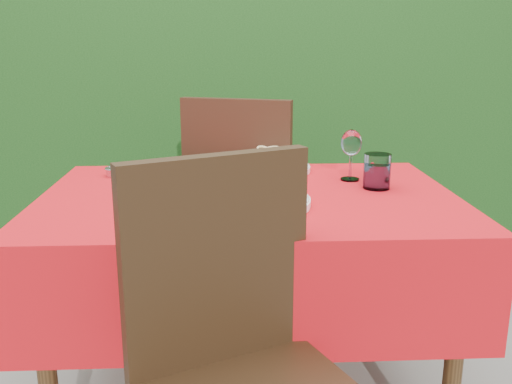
{
  "coord_description": "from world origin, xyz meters",
  "views": [
    {
      "loc": [
        -0.06,
        -1.68,
        1.2
      ],
      "look_at": [
        0.02,
        -0.05,
        0.77
      ],
      "focal_mm": 40.0,
      "sensor_mm": 36.0,
      "label": 1
    }
  ],
  "objects_px": {
    "chair_near": "(240,353)",
    "pizza_plate": "(245,194)",
    "wine_glass": "(351,145)",
    "pasta_plate": "(272,163)",
    "chair_far": "(244,197)",
    "water_glass": "(377,173)",
    "fork": "(133,200)",
    "steel_ramekin": "(117,172)"
  },
  "relations": [
    {
      "from": "pizza_plate",
      "to": "fork",
      "type": "bearing_deg",
      "value": 169.76
    },
    {
      "from": "wine_glass",
      "to": "pasta_plate",
      "type": "bearing_deg",
      "value": 149.55
    },
    {
      "from": "chair_near",
      "to": "wine_glass",
      "type": "xyz_separation_m",
      "value": [
        0.39,
        0.75,
        0.31
      ]
    },
    {
      "from": "water_glass",
      "to": "fork",
      "type": "distance_m",
      "value": 0.76
    },
    {
      "from": "fork",
      "to": "chair_near",
      "type": "bearing_deg",
      "value": -74.6
    },
    {
      "from": "pizza_plate",
      "to": "water_glass",
      "type": "relative_size",
      "value": 3.95
    },
    {
      "from": "chair_far",
      "to": "fork",
      "type": "distance_m",
      "value": 0.8
    },
    {
      "from": "pizza_plate",
      "to": "wine_glass",
      "type": "bearing_deg",
      "value": 37.87
    },
    {
      "from": "chair_near",
      "to": "fork",
      "type": "xyz_separation_m",
      "value": [
        -0.3,
        0.53,
        0.2
      ]
    },
    {
      "from": "chair_far",
      "to": "steel_ramekin",
      "type": "bearing_deg",
      "value": 58.14
    },
    {
      "from": "chair_near",
      "to": "pizza_plate",
      "type": "bearing_deg",
      "value": 61.74
    },
    {
      "from": "chair_near",
      "to": "chair_far",
      "type": "xyz_separation_m",
      "value": [
        0.05,
        1.23,
        0.01
      ]
    },
    {
      "from": "pasta_plate",
      "to": "water_glass",
      "type": "bearing_deg",
      "value": -40.05
    },
    {
      "from": "pizza_plate",
      "to": "water_glass",
      "type": "bearing_deg",
      "value": 21.53
    },
    {
      "from": "chair_far",
      "to": "pizza_plate",
      "type": "bearing_deg",
      "value": 107.2
    },
    {
      "from": "pizza_plate",
      "to": "wine_glass",
      "type": "height_order",
      "value": "wine_glass"
    },
    {
      "from": "water_glass",
      "to": "wine_glass",
      "type": "xyz_separation_m",
      "value": [
        -0.06,
        0.11,
        0.07
      ]
    },
    {
      "from": "chair_near",
      "to": "pizza_plate",
      "type": "height_order",
      "value": "chair_near"
    },
    {
      "from": "chair_far",
      "to": "steel_ramekin",
      "type": "distance_m",
      "value": 0.62
    },
    {
      "from": "pasta_plate",
      "to": "water_glass",
      "type": "distance_m",
      "value": 0.41
    },
    {
      "from": "chair_near",
      "to": "fork",
      "type": "bearing_deg",
      "value": 94.58
    },
    {
      "from": "pasta_plate",
      "to": "chair_far",
      "type": "bearing_deg",
      "value": 105.44
    },
    {
      "from": "pizza_plate",
      "to": "pasta_plate",
      "type": "xyz_separation_m",
      "value": [
        0.11,
        0.43,
        -0.0
      ]
    },
    {
      "from": "pasta_plate",
      "to": "wine_glass",
      "type": "relative_size",
      "value": 1.61
    },
    {
      "from": "chair_far",
      "to": "steel_ramekin",
      "type": "xyz_separation_m",
      "value": [
        -0.45,
        -0.37,
        0.2
      ]
    },
    {
      "from": "pizza_plate",
      "to": "chair_near",
      "type": "bearing_deg",
      "value": -93.34
    },
    {
      "from": "chair_far",
      "to": "water_glass",
      "type": "xyz_separation_m",
      "value": [
        0.4,
        -0.59,
        0.23
      ]
    },
    {
      "from": "water_glass",
      "to": "fork",
      "type": "height_order",
      "value": "water_glass"
    },
    {
      "from": "pizza_plate",
      "to": "pasta_plate",
      "type": "distance_m",
      "value": 0.44
    },
    {
      "from": "pizza_plate",
      "to": "wine_glass",
      "type": "distance_m",
      "value": 0.46
    },
    {
      "from": "chair_far",
      "to": "chair_near",
      "type": "bearing_deg",
      "value": 106.45
    },
    {
      "from": "water_glass",
      "to": "wine_glass",
      "type": "distance_m",
      "value": 0.15
    },
    {
      "from": "steel_ramekin",
      "to": "water_glass",
      "type": "bearing_deg",
      "value": -14.14
    },
    {
      "from": "pizza_plate",
      "to": "wine_glass",
      "type": "xyz_separation_m",
      "value": [
        0.36,
        0.28,
        0.09
      ]
    },
    {
      "from": "chair_near",
      "to": "water_glass",
      "type": "distance_m",
      "value": 0.82
    },
    {
      "from": "chair_far",
      "to": "wine_glass",
      "type": "distance_m",
      "value": 0.66
    },
    {
      "from": "pasta_plate",
      "to": "fork",
      "type": "xyz_separation_m",
      "value": [
        -0.44,
        -0.37,
        -0.03
      ]
    },
    {
      "from": "pasta_plate",
      "to": "pizza_plate",
      "type": "bearing_deg",
      "value": -104.23
    },
    {
      "from": "chair_near",
      "to": "water_glass",
      "type": "relative_size",
      "value": 8.72
    },
    {
      "from": "chair_far",
      "to": "steel_ramekin",
      "type": "relative_size",
      "value": 13.7
    },
    {
      "from": "chair_near",
      "to": "steel_ramekin",
      "type": "distance_m",
      "value": 0.97
    },
    {
      "from": "pasta_plate",
      "to": "steel_ramekin",
      "type": "distance_m",
      "value": 0.54
    }
  ]
}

